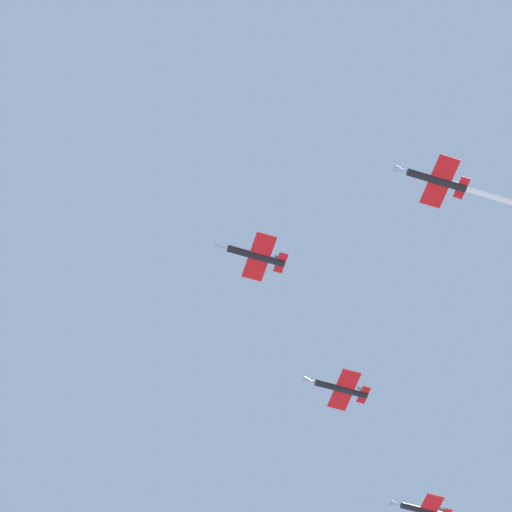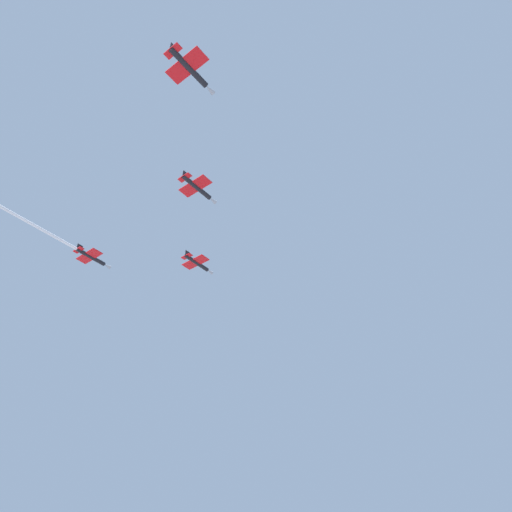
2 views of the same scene
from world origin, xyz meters
TOP-DOWN VIEW (x-y plane):
  - jet_lead at (-14.25, -18.66)m, footprint 10.06×7.99m
  - jet_port_inner at (1.55, -50.04)m, footprint 35.34×21.64m
  - jet_starboard_inner at (12.41, -12.45)m, footprint 10.06×7.99m
  - jet_starboard_outer at (40.57, -7.12)m, footprint 10.06×7.99m

SIDE VIEW (x-z plane):
  - jet_port_inner at x=1.55m, z-range 122.09..124.29m
  - jet_lead at x=-14.25m, z-range 123.04..125.25m
  - jet_starboard_outer at x=40.57m, z-range 123.36..125.57m
  - jet_starboard_inner at x=12.41m, z-range 123.99..126.20m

